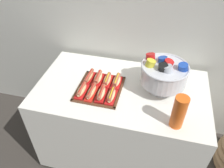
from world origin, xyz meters
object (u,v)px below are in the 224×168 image
hot_dog_2 (101,94)px  hot_dog_7 (117,81)px  hot_dog_6 (107,80)px  serving_tray (100,89)px  hot_dog_5 (98,78)px  hot_dog_3 (111,96)px  punch_bowl (164,73)px  buffet_table (120,120)px  hot_dog_0 (82,90)px  hot_dog_1 (91,92)px  cup_stack (179,112)px  hot_dog_4 (89,77)px

hot_dog_2 → hot_dog_7: 0.18m
hot_dog_6 → hot_dog_2: bearing=-90.3°
serving_tray → hot_dog_5: (-0.04, 0.08, 0.03)m
hot_dog_3 → punch_bowl: 0.41m
buffet_table → hot_dog_0: (-0.27, -0.14, 0.42)m
serving_tray → hot_dog_1: (-0.04, -0.08, 0.03)m
hot_dog_2 → hot_dog_7: (0.08, 0.16, -0.00)m
hot_dog_0 → cup_stack: cup_stack is taller
hot_dog_2 → cup_stack: size_ratio=0.67×
serving_tray → hot_dog_2: bearing=-65.9°
hot_dog_3 → hot_dog_4: hot_dog_3 is taller
hot_dog_1 → hot_dog_5: size_ratio=1.08×
cup_stack → serving_tray: bearing=159.5°
hot_dog_2 → serving_tray: bearing=114.1°
serving_tray → hot_dog_6: 0.09m
cup_stack → hot_dog_6: bearing=151.0°
hot_dog_6 → hot_dog_3: bearing=-65.9°
hot_dog_6 → hot_dog_0: bearing=-132.6°
serving_tray → hot_dog_1: hot_dog_1 is taller
hot_dog_5 → hot_dog_1: bearing=-90.3°
punch_bowl → cup_stack: bearing=-69.8°
hot_dog_0 → hot_dog_7: 0.28m
hot_dog_1 → buffet_table: bearing=34.9°
hot_dog_2 → hot_dog_6: hot_dog_2 is taller
punch_bowl → cup_stack: punch_bowl is taller
hot_dog_5 → hot_dog_6: hot_dog_5 is taller
buffet_table → hot_dog_4: 0.50m
hot_dog_0 → serving_tray: bearing=35.9°
buffet_table → cup_stack: cup_stack is taller
hot_dog_1 → punch_bowl: (0.49, 0.19, 0.12)m
buffet_table → hot_dog_4: (-0.27, 0.03, 0.41)m
buffet_table → hot_dog_3: size_ratio=8.02×
hot_dog_0 → hot_dog_7: size_ratio=1.05×
hot_dog_2 → hot_dog_5: same height
hot_dog_4 → punch_bowl: size_ratio=0.51×
hot_dog_4 → hot_dog_6: (0.15, -0.00, -0.00)m
hot_dog_2 → punch_bowl: 0.47m
hot_dog_0 → hot_dog_7: bearing=35.9°
hot_dog_3 → hot_dog_6: size_ratio=1.03×
cup_stack → punch_bowl: bearing=110.2°
hot_dog_3 → hot_dog_5: size_ratio=1.00×
hot_dog_0 → hot_dog_5: size_ratio=1.00×
hot_dog_7 → punch_bowl: (0.34, 0.03, 0.12)m
hot_dog_4 → hot_dog_7: bearing=-0.3°
hot_dog_4 → hot_dog_0: bearing=-90.3°
hot_dog_0 → hot_dog_1: bearing=-0.3°
hot_dog_0 → hot_dog_5: 0.18m
hot_dog_0 → punch_bowl: (0.56, 0.19, 0.12)m
serving_tray → cup_stack: cup_stack is taller
hot_dog_3 → hot_dog_0: bearing=179.7°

